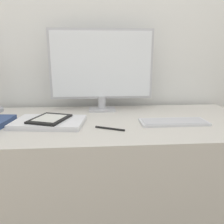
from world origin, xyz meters
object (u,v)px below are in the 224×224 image
at_px(monitor, 102,67).
at_px(keyboard, 174,122).
at_px(pen, 110,128).
at_px(laptop, 49,122).
at_px(ereader, 50,119).

bearing_deg(monitor, keyboard, -40.60).
distance_m(monitor, pen, 0.45).
relative_size(monitor, laptop, 1.72).
relative_size(keyboard, pen, 2.49).
relative_size(keyboard, ereader, 1.46).
bearing_deg(monitor, ereader, -134.33).
distance_m(monitor, keyboard, 0.52).
height_order(laptop, pen, laptop).
distance_m(keyboard, pen, 0.33).
height_order(monitor, keyboard, monitor).
xyz_separation_m(monitor, ereader, (-0.26, -0.27, -0.23)).
bearing_deg(pen, keyboard, 12.41).
relative_size(monitor, keyboard, 1.84).
bearing_deg(keyboard, ereader, 177.40).
bearing_deg(monitor, pen, -85.94).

